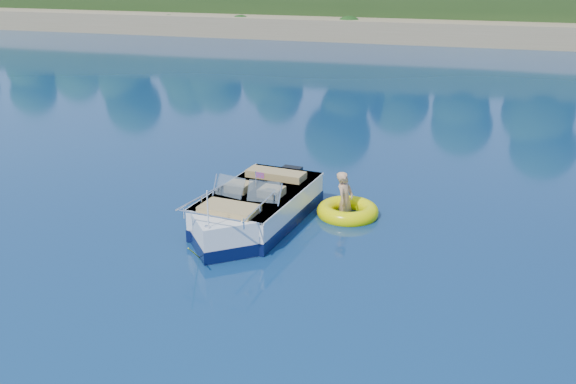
{
  "coord_description": "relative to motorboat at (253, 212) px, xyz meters",
  "views": [
    {
      "loc": [
        2.92,
        -11.44,
        5.99
      ],
      "look_at": [
        -0.97,
        1.74,
        0.85
      ],
      "focal_mm": 40.0,
      "sensor_mm": 36.0,
      "label": 1
    }
  ],
  "objects": [
    {
      "name": "boy",
      "position": [
        1.9,
        1.34,
        -0.34
      ],
      "size": [
        0.52,
        0.87,
        1.61
      ],
      "primitive_type": "imported",
      "rotation": [
        0.0,
        -0.17,
        1.37
      ],
      "color": "tan",
      "rests_on": "ground"
    },
    {
      "name": "motorboat",
      "position": [
        0.0,
        0.0,
        0.0
      ],
      "size": [
        2.31,
        5.31,
        1.77
      ],
      "rotation": [
        0.0,
        0.0,
        -0.12
      ],
      "color": "white",
      "rests_on": "ground"
    },
    {
      "name": "tow_tube",
      "position": [
        1.99,
        1.24,
        -0.24
      ],
      "size": [
        1.8,
        1.8,
        0.4
      ],
      "rotation": [
        0.0,
        0.0,
        0.23
      ],
      "color": "#FFFA00",
      "rests_on": "ground"
    },
    {
      "name": "shoreline",
      "position": [
        1.75,
        62.24,
        0.63
      ],
      "size": [
        170.0,
        59.0,
        6.0
      ],
      "color": "#907C54",
      "rests_on": "ground"
    },
    {
      "name": "ground",
      "position": [
        1.75,
        -1.54,
        -0.34
      ],
      "size": [
        160.0,
        160.0,
        0.0
      ],
      "primitive_type": "plane",
      "color": "#091C43",
      "rests_on": "ground"
    }
  ]
}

